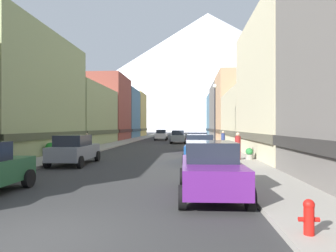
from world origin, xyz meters
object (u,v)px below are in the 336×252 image
Objects in this scene: car_right_0 at (210,168)px; pedestrian_2 at (238,147)px; car_driving_1 at (178,137)px; fire_hydrant_near at (309,216)px; car_driving_0 at (161,135)px; pedestrian_1 at (87,142)px; potted_plant_0 at (249,154)px; potted_plant_1 at (75,144)px; potted_plant_2 at (50,148)px; pedestrian_0 at (223,141)px; streetlamp_right at (215,107)px; car_right_2 at (197,142)px; car_right_1 at (200,148)px; car_left_1 at (74,150)px.

car_right_0 is 9.88m from pedestrian_2.
fire_hydrant_near is at bearing -83.63° from car_driving_1.
pedestrian_1 is at bearing -101.21° from car_driving_0.
pedestrian_2 reaches higher than pedestrian_1.
potted_plant_0 is at bearing -27.50° from pedestrian_1.
car_driving_1 is at bearing 94.11° from car_right_0.
potted_plant_1 reaches higher than fire_hydrant_near.
potted_plant_0 is at bearing 6.19° from pedestrian_2.
potted_plant_2 is at bearing -90.00° from potted_plant_1.
streetlamp_right reaches higher than pedestrian_0.
potted_plant_0 is (3.20, -6.85, -0.38)m from car_right_2.
potted_plant_2 reaches higher than potted_plant_0.
pedestrian_1 is at bearing 179.71° from car_right_2.
car_driving_1 is 5.92× the size of potted_plant_0.
fire_hydrant_near is at bearing -92.11° from pedestrian_0.
potted_plant_2 is (-10.80, 11.02, -0.22)m from car_right_0.
car_right_2 reaches higher than potted_plant_2.
pedestrian_2 is (13.25, -6.17, 0.21)m from potted_plant_1.
car_driving_0 is (-5.40, 23.52, 0.00)m from car_right_2.
potted_plant_2 is (-5.40, -29.01, -0.22)m from car_driving_0.
streetlamp_right reaches higher than potted_plant_1.
car_right_1 is 6.02× the size of potted_plant_0.
pedestrian_1 is 0.26× the size of streetlamp_right.
pedestrian_0 is (0.80, 21.70, 0.43)m from fire_hydrant_near.
potted_plant_1 is at bearing -177.93° from streetlamp_right.
pedestrian_0 is 1.13× the size of pedestrian_1.
pedestrian_1 is at bearing 105.08° from car_left_1.
potted_plant_0 is at bearing -74.19° from car_driving_0.
car_left_1 and car_right_2 have the same top height.
car_right_0 is 2.89× the size of pedestrian_1.
pedestrian_0 is (7.85, -22.17, 0.06)m from car_driving_0.
streetlamp_right reaches higher than car_right_1.
potted_plant_0 is (3.20, 9.66, -0.38)m from car_right_0.
potted_plant_1 is 1.11m from pedestrian_1.
car_right_1 reaches higher than fire_hydrant_near.
pedestrian_0 is (13.25, 2.10, 0.21)m from potted_plant_1.
car_right_0 is at bearing -89.99° from car_right_1.
streetlamp_right is (1.55, -0.31, 3.09)m from car_right_2.
pedestrian_0 is (2.45, 17.85, 0.06)m from car_right_0.
streetlamp_right is at bearing 22.73° from potted_plant_2.
car_right_2 reaches higher than fire_hydrant_near.
car_right_0 is at bearing -85.89° from car_driving_1.
potted_plant_1 is (-3.20, 8.29, -0.15)m from car_left_1.
car_right_0 is 15.43m from potted_plant_2.
pedestrian_1 is (-2.45, 9.10, -0.05)m from car_left_1.
car_right_2 is 4.58× the size of potted_plant_2.
car_right_0 is at bearing -90.01° from car_right_2.
car_driving_0 is 6.25× the size of fire_hydrant_near.
pedestrian_2 reaches higher than potted_plant_1.
streetlamp_right reaches higher than potted_plant_2.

